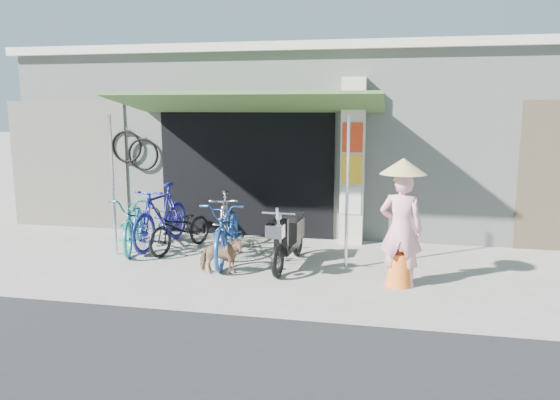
% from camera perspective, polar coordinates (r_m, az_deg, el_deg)
% --- Properties ---
extents(ground, '(80.00, 80.00, 0.00)m').
position_cam_1_polar(ground, '(8.05, -0.07, -8.27)').
color(ground, '#9A958B').
rests_on(ground, ground).
extents(bicycle_shop, '(12.30, 5.30, 3.66)m').
position_cam_1_polar(bicycle_shop, '(12.70, 4.68, 6.76)').
color(bicycle_shop, '#A6ABA3').
rests_on(bicycle_shop, ground).
extents(shop_pillar, '(0.42, 0.44, 3.00)m').
position_cam_1_polar(shop_pillar, '(10.01, 7.62, 3.98)').
color(shop_pillar, beige).
rests_on(shop_pillar, ground).
extents(awning, '(4.60, 1.88, 2.72)m').
position_cam_1_polar(awning, '(9.45, -3.45, 9.87)').
color(awning, '#3A5F2A').
rests_on(awning, ground).
extents(neighbour_left, '(2.60, 0.06, 2.60)m').
position_cam_1_polar(neighbour_left, '(12.10, -21.23, 3.44)').
color(neighbour_left, '#6B665B').
rests_on(neighbour_left, ground).
extents(bike_teal, '(1.17, 1.94, 0.96)m').
position_cam_1_polar(bike_teal, '(9.93, -15.01, -2.27)').
color(bike_teal, teal).
rests_on(bike_teal, ground).
extents(bike_blue, '(0.72, 1.92, 1.13)m').
position_cam_1_polar(bike_blue, '(9.97, -12.33, -1.63)').
color(bike_blue, '#202094').
rests_on(bike_blue, ground).
extents(bike_black, '(1.01, 1.65, 0.82)m').
position_cam_1_polar(bike_black, '(9.64, -10.30, -2.88)').
color(bike_black, black).
rests_on(bike_black, ground).
extents(bike_silver, '(0.91, 1.78, 1.03)m').
position_cam_1_polar(bike_silver, '(9.48, -5.79, -2.34)').
color(bike_silver, '#A4A3A7').
rests_on(bike_silver, ground).
extents(bike_navy, '(0.92, 2.01, 1.02)m').
position_cam_1_polar(bike_navy, '(8.90, -5.46, -3.15)').
color(bike_navy, navy).
rests_on(bike_navy, ground).
extents(street_dog, '(0.70, 0.41, 0.56)m').
position_cam_1_polar(street_dog, '(8.25, -6.20, -5.87)').
color(street_dog, tan).
rests_on(street_dog, ground).
extents(moped, '(0.49, 1.73, 0.98)m').
position_cam_1_polar(moped, '(8.61, 0.95, -4.00)').
color(moped, black).
rests_on(moped, ground).
extents(nun, '(0.64, 0.64, 1.80)m').
position_cam_1_polar(nun, '(7.73, 12.55, -2.45)').
color(nun, pink).
rests_on(nun, ground).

